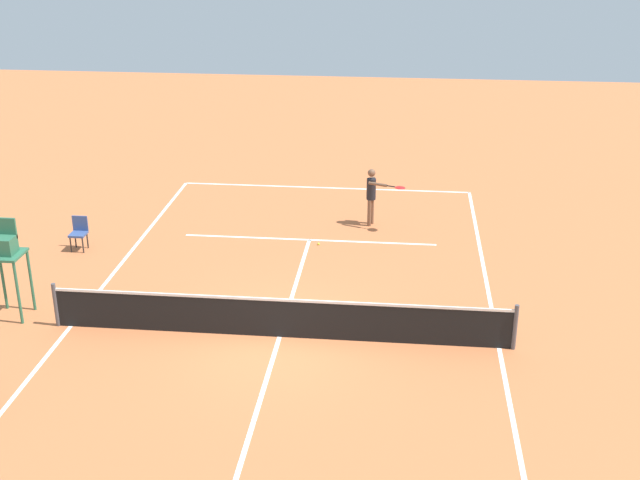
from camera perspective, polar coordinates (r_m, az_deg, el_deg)
ground_plane at (r=18.83m, az=-2.80°, el=-6.68°), size 60.00×60.00×0.00m
court_lines at (r=18.83m, az=-2.80°, el=-6.67°), size 9.89×21.20×0.01m
tennis_net at (r=18.60m, az=-2.83°, el=-5.34°), size 10.49×0.10×1.07m
player_serving at (r=24.83m, az=3.65°, el=3.32°), size 1.20×0.93×1.76m
tennis_ball at (r=23.65m, az=-0.10°, el=-0.27°), size 0.07×0.07×0.07m
umpire_chair at (r=20.38m, az=-20.87°, el=-0.86°), size 0.80×0.80×2.41m
courtside_chair_mid at (r=24.16m, az=-16.29°, el=0.57°), size 0.44×0.46×0.95m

